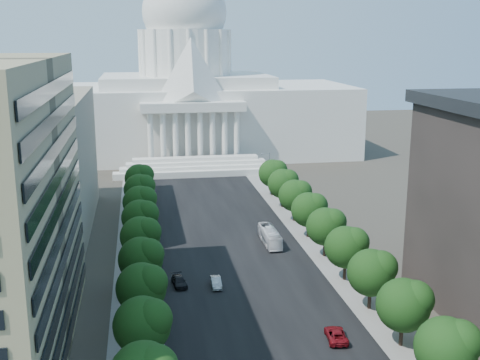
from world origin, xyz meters
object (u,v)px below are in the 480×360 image
car_silver (216,282)px  car_dark_b (179,282)px  car_red (336,335)px  city_bus (270,236)px

car_silver → car_dark_b: 6.49m
car_silver → car_dark_b: car_silver is taller
car_red → car_silver: bearing=-49.6°
car_dark_b → city_bus: 27.74m
car_dark_b → city_bus: bearing=35.0°
car_silver → city_bus: size_ratio=0.41×
car_red → city_bus: (-0.56, 41.99, 0.85)m
car_silver → city_bus: 24.70m
car_silver → car_red: size_ratio=0.84×
car_red → city_bus: bearing=-82.8°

